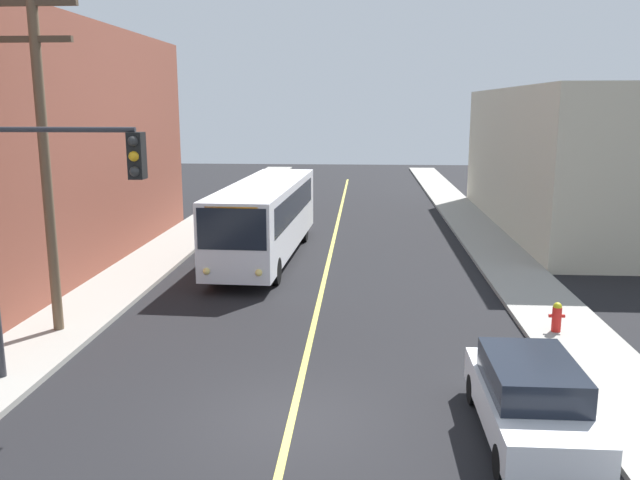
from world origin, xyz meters
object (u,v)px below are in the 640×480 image
(parked_car_white, at_px, (530,398))
(utility_pole_near, at_px, (44,144))
(traffic_signal_left_corner, at_px, (52,201))
(fire_hydrant, at_px, (557,316))
(city_bus, at_px, (266,216))

(parked_car_white, height_order, utility_pole_near, utility_pole_near)
(traffic_signal_left_corner, bearing_deg, fire_hydrant, 18.37)
(parked_car_white, bearing_deg, traffic_signal_left_corner, 169.50)
(utility_pole_near, height_order, fire_hydrant, utility_pole_near)
(utility_pole_near, xyz_separation_m, fire_hydrant, (14.00, 0.74, -4.75))
(city_bus, bearing_deg, parked_car_white, -64.02)
(city_bus, distance_m, utility_pole_near, 11.38)
(parked_car_white, relative_size, traffic_signal_left_corner, 0.73)
(parked_car_white, relative_size, fire_hydrant, 5.24)
(city_bus, xyz_separation_m, parked_car_white, (7.33, -15.05, -0.98))
(city_bus, distance_m, traffic_signal_left_corner, 13.69)
(utility_pole_near, height_order, traffic_signal_left_corner, utility_pole_near)
(utility_pole_near, relative_size, fire_hydrant, 11.18)
(city_bus, relative_size, fire_hydrant, 14.57)
(city_bus, relative_size, utility_pole_near, 1.30)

